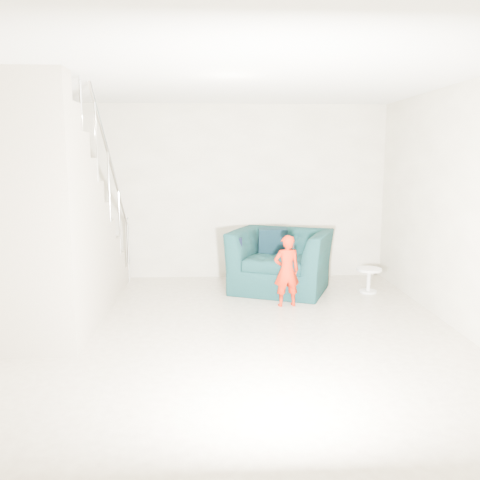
# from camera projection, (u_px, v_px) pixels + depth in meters

# --- Properties ---
(floor) EXTENTS (5.50, 5.50, 0.00)m
(floor) POSITION_uv_depth(u_px,v_px,m) (232.00, 336.00, 5.44)
(floor) COLOR gray
(floor) RESTS_ON ground
(ceiling) EXTENTS (5.50, 5.50, 0.00)m
(ceiling) POSITION_uv_depth(u_px,v_px,m) (231.00, 75.00, 5.00)
(ceiling) COLOR silver
(ceiling) RESTS_ON back_wall
(back_wall) EXTENTS (5.00, 0.00, 5.00)m
(back_wall) POSITION_uv_depth(u_px,v_px,m) (226.00, 192.00, 7.93)
(back_wall) COLOR #A49B86
(back_wall) RESTS_ON floor
(front_wall) EXTENTS (5.00, 0.00, 5.00)m
(front_wall) POSITION_uv_depth(u_px,v_px,m) (249.00, 271.00, 2.51)
(front_wall) COLOR #A49B86
(front_wall) RESTS_ON floor
(right_wall) EXTENTS (0.00, 5.50, 5.50)m
(right_wall) POSITION_uv_depth(u_px,v_px,m) (468.00, 210.00, 5.34)
(right_wall) COLOR #A49B86
(right_wall) RESTS_ON floor
(armchair) EXTENTS (1.67, 1.58, 0.87)m
(armchair) POSITION_uv_depth(u_px,v_px,m) (281.00, 260.00, 7.27)
(armchair) COLOR black
(armchair) RESTS_ON floor
(toddler) EXTENTS (0.37, 0.27, 0.92)m
(toddler) POSITION_uv_depth(u_px,v_px,m) (287.00, 271.00, 6.49)
(toddler) COLOR #B02605
(toddler) RESTS_ON floor
(side_table) EXTENTS (0.35, 0.35, 0.35)m
(side_table) POSITION_uv_depth(u_px,v_px,m) (369.00, 276.00, 7.17)
(side_table) COLOR silver
(side_table) RESTS_ON floor
(staircase) EXTENTS (1.02, 3.03, 3.62)m
(staircase) POSITION_uv_depth(u_px,v_px,m) (53.00, 242.00, 5.73)
(staircase) COLOR #ADA089
(staircase) RESTS_ON floor
(cushion) EXTENTS (0.42, 0.20, 0.41)m
(cushion) POSITION_uv_depth(u_px,v_px,m) (273.00, 241.00, 7.45)
(cushion) COLOR black
(cushion) RESTS_ON armchair
(throw) EXTENTS (0.05, 0.47, 0.52)m
(throw) POSITION_uv_depth(u_px,v_px,m) (240.00, 254.00, 7.18)
(throw) COLOR black
(throw) RESTS_ON armchair
(phone) EXTENTS (0.02, 0.05, 0.10)m
(phone) POSITION_uv_depth(u_px,v_px,m) (293.00, 245.00, 6.41)
(phone) COLOR black
(phone) RESTS_ON toddler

